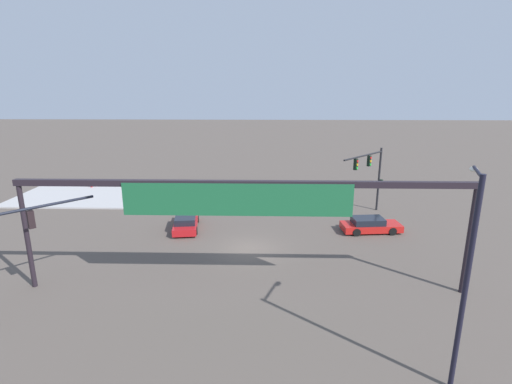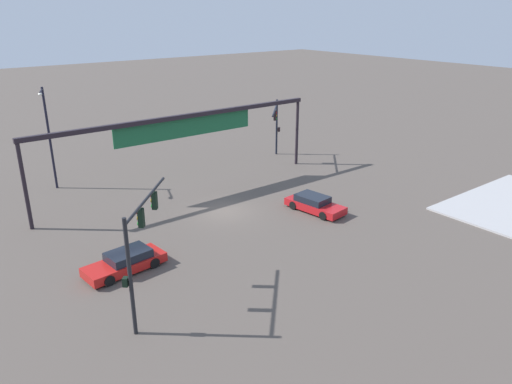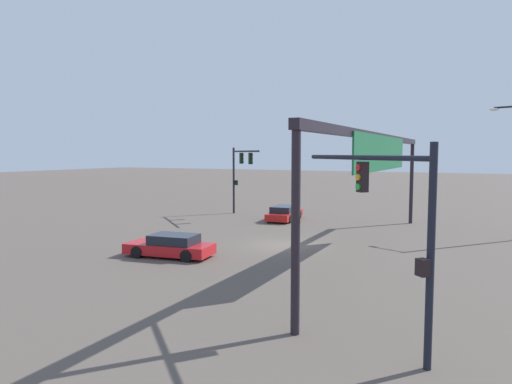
{
  "view_description": "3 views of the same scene",
  "coord_description": "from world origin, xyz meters",
  "views": [
    {
      "loc": [
        -1.2,
        26.36,
        11.54
      ],
      "look_at": [
        -0.43,
        -2.36,
        3.71
      ],
      "focal_mm": 27.3,
      "sensor_mm": 36.0,
      "label": 1
    },
    {
      "loc": [
        -19.25,
        -28.62,
        14.56
      ],
      "look_at": [
        1.85,
        -1.45,
        1.6
      ],
      "focal_mm": 34.2,
      "sensor_mm": 36.0,
      "label": 2
    },
    {
      "loc": [
        25.56,
        10.8,
        5.54
      ],
      "look_at": [
        -0.49,
        -1.9,
        3.11
      ],
      "focal_mm": 32.7,
      "sensor_mm": 36.0,
      "label": 3
    }
  ],
  "objects": [
    {
      "name": "ground_plane",
      "position": [
        0.0,
        0.0,
        0.0
      ],
      "size": [
        228.04,
        228.04,
        0.0
      ],
      "primitive_type": "plane",
      "color": "#554B43"
    },
    {
      "name": "sedan_car_waiting_far",
      "position": [
        5.47,
        -4.08,
        0.58
      ],
      "size": [
        2.46,
        4.88,
        1.21
      ],
      "rotation": [
        0.0,
        0.0,
        -1.44
      ],
      "color": "red",
      "rests_on": "ground"
    },
    {
      "name": "sedan_car_approaching",
      "position": [
        -9.73,
        -3.82,
        0.58
      ],
      "size": [
        4.91,
        2.31,
        1.21
      ],
      "rotation": [
        0.0,
        0.0,
        3.24
      ],
      "color": "red",
      "rests_on": "ground"
    },
    {
      "name": "overhead_sign_gantry",
      "position": [
        0.12,
        5.86,
        5.59
      ],
      "size": [
        25.52,
        0.43,
        6.57
      ],
      "color": "black",
      "rests_on": "ground"
    },
    {
      "name": "traffic_signal_near_corner",
      "position": [
        -10.69,
        -8.44,
        4.27
      ],
      "size": [
        4.73,
        4.77,
        6.04
      ],
      "rotation": [
        0.0,
        0.0,
        0.82
      ],
      "color": "black",
      "rests_on": "ground"
    },
    {
      "name": "traffic_signal_opposite_side",
      "position": [
        12.24,
        8.61,
        3.95
      ],
      "size": [
        4.87,
        4.82,
        5.82
      ],
      "rotation": [
        0.0,
        0.0,
        -2.33
      ],
      "color": "black",
      "rests_on": "ground"
    }
  ]
}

